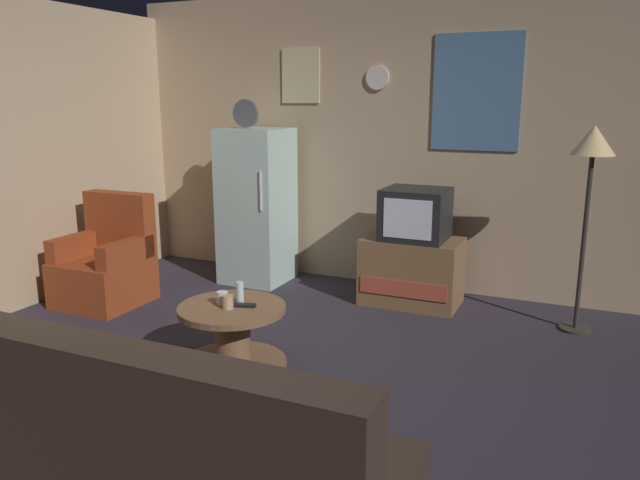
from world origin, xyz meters
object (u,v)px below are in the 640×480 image
Objects in this scene: fridge at (257,206)px; coffee_table at (233,337)px; tv_stand at (412,271)px; couch at (192,474)px; crt_tv at (416,214)px; mug_ceramic_tan at (228,302)px; standing_lamp at (592,157)px; wine_glass at (240,293)px; mug_ceramic_white at (222,298)px; remote_control at (245,305)px; armchair at (107,265)px.

fridge is 2.46× the size of coffee_table.
couch is at bearing -89.48° from tv_stand.
crt_tv reaches higher than tv_stand.
couch is (0.75, -1.45, -0.17)m from mug_ceramic_tan.
standing_lamp reaches higher than coffee_table.
wine_glass is 0.13m from mug_ceramic_tan.
fridge is 2.01m from wine_glass.
fridge is at bearing 115.82° from couch.
coffee_table is 0.27m from mug_ceramic_tan.
crt_tv is 0.75× the size of coffee_table.
standing_lamp is (2.96, -0.17, 0.60)m from fridge.
tv_stand reaches higher than mug_ceramic_tan.
fridge is 2.11× the size of tv_stand.
mug_ceramic_white is at bearing 144.87° from mug_ceramic_tan.
wine_glass is 0.09× the size of couch.
wine_glass reaches higher than mug_ceramic_tan.
mug_ceramic_tan is at bearing 117.42° from couch.
mug_ceramic_tan is at bearing -85.01° from coffee_table.
standing_lamp is 17.67× the size of mug_ceramic_tan.
coffee_table is at bearing 1.73° from mug_ceramic_white.
remote_control is at bearing -62.50° from fridge.
remote_control is at bearing -110.44° from crt_tv.
standing_lamp is at bearing 67.27° from couch.
crt_tv is 2.01m from mug_ceramic_tan.
mug_ceramic_white is 0.09m from mug_ceramic_tan.
crt_tv is 1.88m from wine_glass.
fridge is 1.11× the size of standing_lamp.
tv_stand is at bearing 65.93° from mug_ceramic_white.
mug_ceramic_tan is at bearing -140.24° from standing_lamp.
fridge is 1.61m from crt_tv.
standing_lamp reaches higher than remote_control.
couch is at bearing -62.58° from mug_ceramic_tan.
armchair is (-2.48, -1.07, 0.05)m from tv_stand.
armchair reaches higher than mug_ceramic_tan.
fridge is at bearing 52.33° from armchair.
coffee_table is 0.30m from wine_glass.
mug_ceramic_white is 1.83m from armchair.
standing_lamp is at bearing 37.89° from mug_ceramic_white.
coffee_table is 8.00× the size of mug_ceramic_tan.
standing_lamp is at bearing 37.93° from wine_glass.
wine_glass is at bearing -20.00° from armchair.
armchair is (-3.84, -0.97, -1.02)m from standing_lamp.
tv_stand is 9.33× the size of mug_ceramic_tan.
wine_glass is at bearing 114.99° from couch.
coffee_table is at bearing -112.66° from crt_tv.
fridge reaches higher than crt_tv.
wine_glass is (-0.72, -1.71, -0.30)m from crt_tv.
wine_glass is (0.02, 0.07, 0.29)m from coffee_table.
mug_ceramic_white is at bearing -66.76° from fridge.
tv_stand is 1.56× the size of crt_tv.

